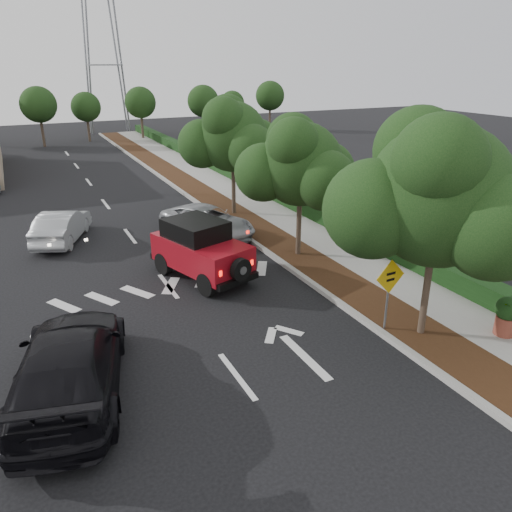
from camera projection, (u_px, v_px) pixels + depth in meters
ground at (237, 376)px, 12.62m from camera, size 120.00×120.00×0.00m
curb at (224, 221)px, 24.51m from camera, size 0.20×70.00×0.15m
planting_strip at (242, 219)px, 24.92m from camera, size 1.80×70.00×0.12m
sidewalk at (276, 214)px, 25.70m from camera, size 2.00×70.00×0.12m
hedge at (299, 205)px, 26.14m from camera, size 0.80×70.00×0.80m
transmission_tower at (111, 132)px, 55.23m from camera, size 7.00×4.00×28.00m
street_tree_near at (420, 335)px, 14.48m from camera, size 3.80×3.80×5.92m
street_tree_mid at (298, 256)px, 20.34m from camera, size 3.20×3.20×5.32m
street_tree_far at (234, 215)px, 25.78m from camera, size 3.40×3.40×5.62m
red_jeep at (198, 249)px, 18.06m from camera, size 2.91×4.37×2.14m
silver_suv_ahead at (207, 222)px, 22.46m from camera, size 3.74×5.27×1.33m
black_suv_oncoming at (70, 364)px, 11.64m from camera, size 3.65×6.18×1.68m
silver_sedan_oncoming at (62, 226)px, 21.80m from camera, size 2.99×4.45×1.39m
speed_hump_sign at (389, 285)px, 14.13m from camera, size 1.02×0.10×2.18m
terracotta_planter at (507, 312)px, 14.06m from camera, size 0.70×0.70×1.22m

